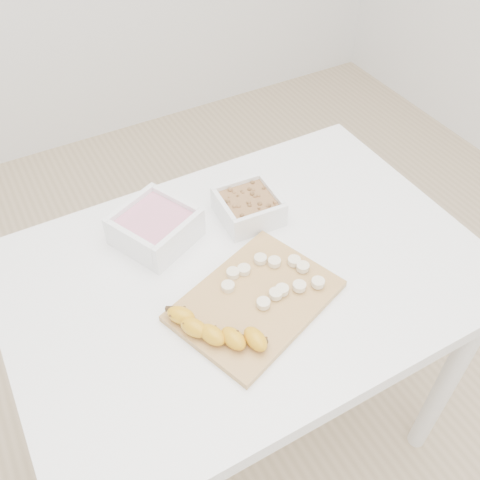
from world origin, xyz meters
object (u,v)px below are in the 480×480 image
table (246,297)px  banana (218,331)px  bowl_yogurt (155,227)px  bowl_granola (248,206)px  cutting_board (256,301)px

table → banana: (-0.13, -0.13, 0.13)m
table → bowl_yogurt: 0.26m
table → bowl_granola: 0.21m
table → banana: banana is taller
bowl_granola → banana: 0.35m
table → banana: size_ratio=5.10×
bowl_yogurt → cutting_board: (0.10, -0.26, -0.03)m
bowl_yogurt → banana: bearing=-90.6°
table → bowl_granola: size_ratio=7.10×
cutting_board → banana: banana is taller
table → bowl_yogurt: bearing=126.8°
table → bowl_yogurt: bowl_yogurt is taller
cutting_board → banana: 0.12m
bowl_granola → banana: bowl_granola is taller
bowl_yogurt → table: bearing=-53.2°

